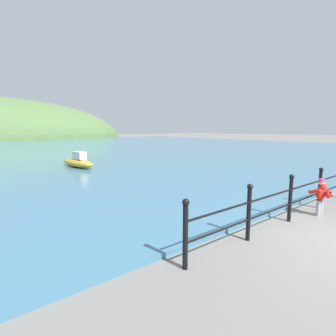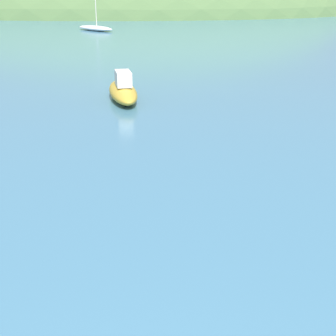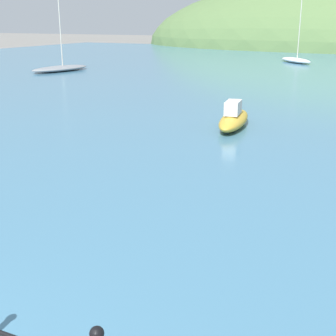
# 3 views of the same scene
# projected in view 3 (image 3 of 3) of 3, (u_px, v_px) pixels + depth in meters

# --- Properties ---
(water) EXTENTS (80.00, 60.00, 0.10)m
(water) POSITION_uv_depth(u_px,v_px,m) (326.00, 74.00, 31.14)
(water) COLOR teal
(water) RESTS_ON ground
(boat_far_left) EXTENTS (3.62, 4.09, 5.14)m
(boat_far_left) POSITION_uv_depth(u_px,v_px,m) (296.00, 60.00, 38.58)
(boat_far_left) COLOR silver
(boat_far_left) RESTS_ON water
(boat_green_fishing) EXTENTS (1.18, 3.15, 0.91)m
(boat_green_fishing) POSITION_uv_depth(u_px,v_px,m) (234.00, 119.00, 15.34)
(boat_green_fishing) COLOR gold
(boat_green_fishing) RESTS_ON water
(boat_twin_mast) EXTENTS (2.56, 4.91, 5.51)m
(boat_twin_mast) POSITION_uv_depth(u_px,v_px,m) (60.00, 68.00, 32.24)
(boat_twin_mast) COLOR gray
(boat_twin_mast) RESTS_ON water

